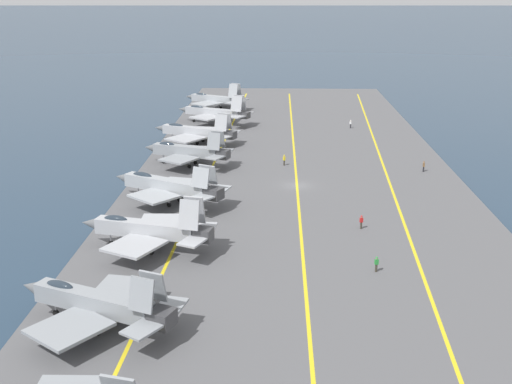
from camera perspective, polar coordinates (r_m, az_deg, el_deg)
name	(u,v)px	position (r m, az deg, el deg)	size (l,w,h in m)	color
ground_plane	(297,188)	(95.07, 3.65, 0.36)	(2000.00, 2000.00, 0.00)	#23384C
carrier_deck	(297,187)	(95.01, 3.66, 0.48)	(188.78, 50.21, 0.40)	#565659
deck_stripe_foul_line	(391,186)	(96.34, 11.89, 0.49)	(169.90, 0.36, 0.01)	yellow
deck_stripe_centerline	(297,185)	(94.95, 3.66, 0.59)	(169.90, 0.36, 0.01)	yellow
deck_stripe_edge_line	(204,184)	(95.54, -4.65, 0.68)	(169.90, 0.36, 0.01)	yellow
parked_jet_second	(97,303)	(57.14, -13.96, -9.54)	(13.57, 15.70, 5.97)	gray
parked_jet_third	(148,229)	(71.88, -9.55, -3.27)	(13.33, 15.62, 6.56)	#A8AAAF
parked_jet_fourth	(168,186)	(86.95, -7.81, 0.56)	(12.65, 17.09, 6.02)	#9EA3A8
parked_jet_fifth	(188,151)	(105.12, -6.10, 3.63)	(11.97, 15.22, 6.08)	gray
parked_jet_sixth	(196,132)	(120.67, -5.36, 5.36)	(14.06, 17.01, 6.04)	#A8AAAF
parked_jet_seventh	(215,112)	(137.18, -3.68, 7.09)	(12.51, 16.96, 6.58)	#A8AAAF
parked_jet_eighth	(216,99)	(154.47, -3.60, 8.24)	(13.62, 15.86, 6.50)	#9EA3A8
crew_brown_vest	(424,166)	(105.02, 14.68, 2.26)	(0.39, 0.28, 1.71)	#232328
crew_red_vest	(361,221)	(78.66, 9.35, -2.60)	(0.36, 0.44, 1.71)	#383328
crew_white_vest	(351,124)	(134.95, 8.41, 6.03)	(0.43, 0.46, 1.70)	#232328
crew_green_vest	(376,263)	(67.39, 10.66, -6.26)	(0.35, 0.43, 1.68)	#383328
crew_yellow_vest	(284,160)	(105.29, 2.52, 2.90)	(0.46, 0.42, 1.79)	#383328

